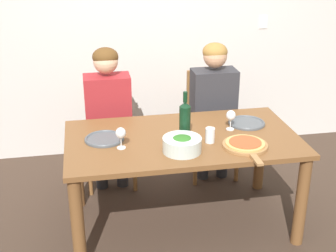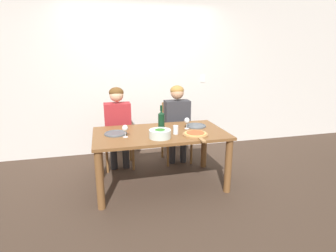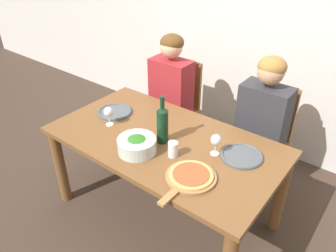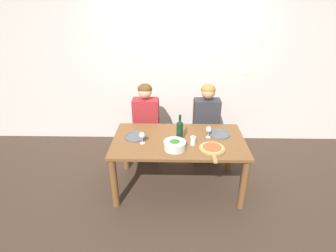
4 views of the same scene
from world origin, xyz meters
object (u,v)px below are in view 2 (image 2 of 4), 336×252
Objects in this scene: dinner_plate_left at (116,133)px; water_tumbler at (176,130)px; wine_bottle at (161,122)px; dinner_plate_right at (196,126)px; wine_glass_left at (125,129)px; person_man at (177,117)px; person_woman at (118,121)px; pizza_on_board at (196,134)px; wine_glass_right at (187,121)px; chair_right at (175,130)px; broccoli_bowl at (160,134)px; chair_left at (118,134)px.

water_tumbler reaches higher than dinner_plate_left.
wine_bottle is 0.57m from dinner_plate_right.
water_tumbler is at bearing -143.57° from dinner_plate_right.
wine_glass_left is at bearing -170.71° from wine_bottle.
person_man is 11.57× the size of water_tumbler.
person_woman is 1.28m from pizza_on_board.
person_woman is at bearing 132.91° from pizza_on_board.
wine_glass_right reaches higher than pizza_on_board.
person_man is at bearing 0.00° from person_woman.
chair_right is at bearing 46.21° from wine_glass_left.
chair_left is at bearing 112.56° from broccoli_bowl.
dinner_plate_left is 2.63× the size of water_tumbler.
dinner_plate_left is at bearing -179.14° from wine_glass_right.
chair_right is at bearing 74.38° from water_tumbler.
wine_glass_left is at bearing -87.76° from chair_left.
chair_right is (0.91, 0.00, 0.00)m from chair_left.
water_tumbler is (-0.21, -0.19, -0.05)m from wine_glass_right.
dinner_plate_left is (-0.07, -0.64, -0.00)m from person_woman.
chair_left is at bearing 124.99° from water_tumbler.
person_woman reaches higher than dinner_plate_right.
dinner_plate_right is at bearing 69.54° from pizza_on_board.
broccoli_bowl is at bearing -147.44° from dinner_plate_right.
wine_glass_right is (-0.01, 0.31, 0.09)m from pizza_on_board.
broccoli_bowl is at bearing -145.65° from wine_glass_right.
person_woman is at bearing 180.00° from person_man.
dinner_plate_right is (1.01, -0.55, -0.00)m from person_woman.
dinner_plate_left is at bearing -146.70° from person_man.
wine_glass_left reaches higher than pizza_on_board.
dinner_plate_left is (-0.07, -0.76, 0.23)m from chair_left.
chair_right is at bearing 37.67° from dinner_plate_left.
person_woman is at bearing 92.55° from wine_glass_left.
dinner_plate_left is at bearing -175.03° from dinner_plate_right.
dinner_plate_right is 0.45m from water_tumbler.
chair_right reaches higher than water_tumbler.
person_man is 0.56m from dinner_plate_right.
dinner_plate_right is (1.01, -0.66, 0.23)m from chair_left.
dinner_plate_right is (0.58, 0.37, -0.04)m from broccoli_bowl.
chair_right is 2.67× the size of wine_bottle.
dinner_plate_left is 0.93m from wine_glass_right.
wine_glass_right is (-0.05, -0.74, 0.33)m from chair_right.
chair_left is 0.26m from person_woman.
broccoli_bowl reaches higher than dinner_plate_left.
wine_glass_right is (0.37, 0.10, -0.04)m from wine_bottle.
person_man is at bearing 42.43° from wine_glass_left.
person_woman is 8.11× the size of wine_glass_left.
person_man reaches higher than broccoli_bowl.
person_man is (0.00, -0.11, 0.24)m from chair_right.
chair_left is at bearing 139.12° from wine_glass_right.
wine_glass_right is at bearing 34.35° from broccoli_bowl.
person_woman reaches higher than pizza_on_board.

